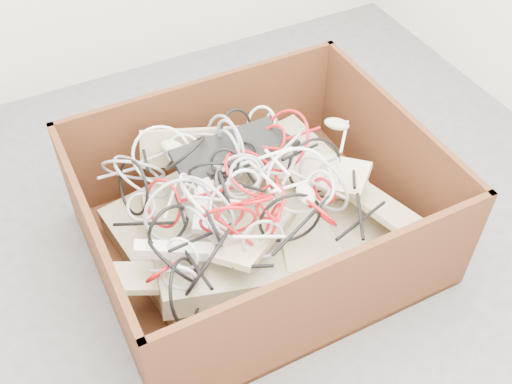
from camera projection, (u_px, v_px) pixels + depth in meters
name	position (u px, v px, depth m)	size (l,w,h in m)	color
ground	(276.00, 257.00, 2.40)	(3.00, 3.00, 0.00)	#4B4B4D
cardboard_box	(254.00, 227.00, 2.34)	(1.23, 1.02, 0.51)	#3A1A0E
keyboard_pile	(263.00, 194.00, 2.26)	(1.15, 0.85, 0.36)	#CBBA8F
mice_scatter	(250.00, 184.00, 2.17)	(0.81, 0.57, 0.19)	#B9AF95
power_strip_left	(205.00, 195.00, 2.13)	(0.29, 0.05, 0.04)	silver
power_strip_right	(175.00, 250.00, 2.01)	(0.27, 0.05, 0.04)	silver
vga_plug	(344.00, 182.00, 2.22)	(0.04, 0.04, 0.02)	#0B39B0
cable_tangle	(225.00, 190.00, 2.12)	(1.01, 0.84, 0.44)	silver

